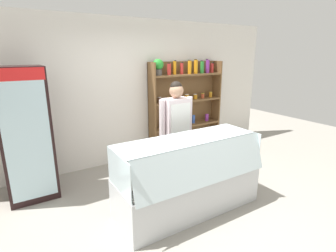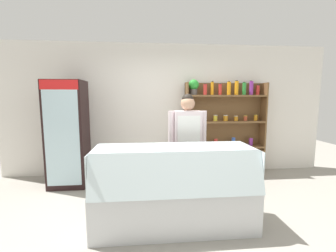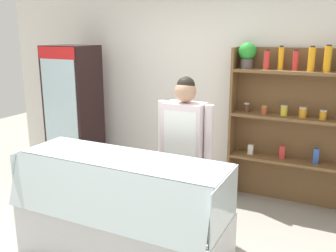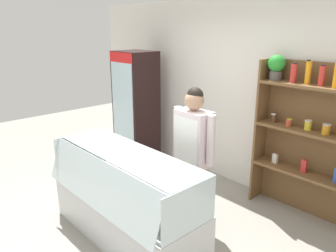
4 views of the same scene
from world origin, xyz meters
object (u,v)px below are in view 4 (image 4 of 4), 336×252
Objects in this scene: drinks_fridge at (136,107)px; shelving_unit at (324,133)px; shop_clerk at (193,146)px; deli_display_case at (125,212)px.

drinks_fridge is 0.97× the size of shelving_unit.
shelving_unit is 1.52m from shop_clerk.
drinks_fridge is at bearing 160.08° from shop_clerk.
deli_display_case is (1.75, -1.50, -0.64)m from drinks_fridge.
deli_display_case is at bearing -123.45° from shelving_unit.
drinks_fridge is at bearing 139.45° from deli_display_case.
shop_clerk is (-0.96, -1.16, -0.13)m from shelving_unit.
deli_display_case is 1.18× the size of shop_clerk.
shelving_unit is at bearing 50.37° from shop_clerk.
shop_clerk is at bearing -129.63° from shelving_unit.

